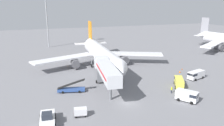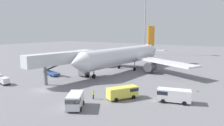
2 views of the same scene
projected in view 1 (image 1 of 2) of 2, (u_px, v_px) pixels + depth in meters
ground_plane at (128, 103)px, 46.90m from camera, size 300.00×300.00×0.00m
airplane_at_gate at (101, 54)px, 72.25m from camera, size 44.05×43.45×13.68m
jet_bridge at (106, 70)px, 52.33m from camera, size 5.49×17.94×7.01m
pushback_tug at (47, 119)px, 38.34m from camera, size 3.20×6.25×2.36m
belt_loader_truck at (71, 89)px, 52.81m from camera, size 6.65×3.36×3.10m
service_van_mid_right at (188, 96)px, 47.60m from camera, size 4.25×4.89×2.30m
service_van_outer_right at (196, 75)px, 61.63m from camera, size 5.75×3.42×2.24m
service_van_near_right at (179, 82)px, 56.26m from camera, size 4.39×5.73×2.12m
baggage_cart_rear_right at (80, 112)px, 41.37m from camera, size 2.56×1.77×1.60m
ground_crew_worker_foreground at (172, 89)px, 52.09m from camera, size 0.39×0.39×1.64m
safety_cone_alpha at (180, 72)px, 67.37m from camera, size 0.51×0.51×0.77m
safety_cone_bravo at (182, 69)px, 70.55m from camera, size 0.35×0.35×0.54m
apron_light_mast at (46, 4)px, 101.25m from camera, size 2.40×2.40×29.13m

